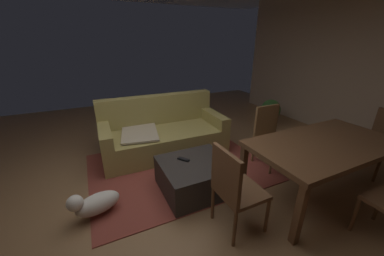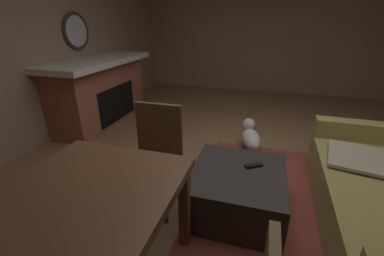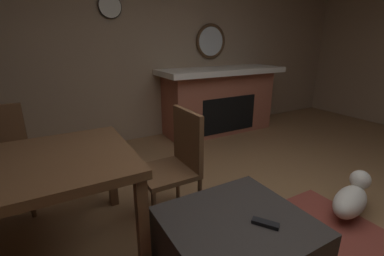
{
  "view_description": "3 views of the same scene",
  "coord_description": "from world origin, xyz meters",
  "px_view_note": "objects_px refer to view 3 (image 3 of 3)",
  "views": [
    {
      "loc": [
        -0.62,
        -2.27,
        1.86
      ],
      "look_at": [
        0.27,
        -0.38,
        1.02
      ],
      "focal_mm": 20.65,
      "sensor_mm": 36.0,
      "label": 1
    },
    {
      "loc": [
        2.38,
        0.07,
        1.61
      ],
      "look_at": [
        0.16,
        -0.59,
        0.62
      ],
      "focal_mm": 23.81,
      "sensor_mm": 36.0,
      "label": 2
    },
    {
      "loc": [
        1.39,
        0.99,
        1.46
      ],
      "look_at": [
        0.33,
        -0.89,
        0.75
      ],
      "focal_mm": 24.86,
      "sensor_mm": 36.0,
      "label": 3
    }
  ],
  "objects_px": {
    "dining_chair_west": "(176,159)",
    "fireplace": "(219,100)",
    "tv_remote": "(265,223)",
    "round_wall_mirror": "(211,41)",
    "small_dog": "(352,198)",
    "ottoman_coffee_table": "(236,246)",
    "wall_clock": "(110,6)"
  },
  "relations": [
    {
      "from": "dining_chair_west",
      "to": "fireplace",
      "type": "bearing_deg",
      "value": -133.75
    },
    {
      "from": "tv_remote",
      "to": "round_wall_mirror",
      "type": "bearing_deg",
      "value": -151.23
    },
    {
      "from": "dining_chair_west",
      "to": "small_dog",
      "type": "height_order",
      "value": "dining_chair_west"
    },
    {
      "from": "ottoman_coffee_table",
      "to": "dining_chair_west",
      "type": "height_order",
      "value": "dining_chair_west"
    },
    {
      "from": "round_wall_mirror",
      "to": "wall_clock",
      "type": "distance_m",
      "value": 1.63
    },
    {
      "from": "fireplace",
      "to": "dining_chair_west",
      "type": "bearing_deg",
      "value": 46.25
    },
    {
      "from": "wall_clock",
      "to": "small_dog",
      "type": "bearing_deg",
      "value": 114.06
    },
    {
      "from": "round_wall_mirror",
      "to": "tv_remote",
      "type": "distance_m",
      "value": 3.36
    },
    {
      "from": "ottoman_coffee_table",
      "to": "wall_clock",
      "type": "xyz_separation_m",
      "value": [
        0.0,
        -2.73,
        1.68
      ]
    },
    {
      "from": "dining_chair_west",
      "to": "wall_clock",
      "type": "distance_m",
      "value": 2.4
    },
    {
      "from": "dining_chair_west",
      "to": "wall_clock",
      "type": "relative_size",
      "value": 3.01
    },
    {
      "from": "fireplace",
      "to": "dining_chair_west",
      "type": "distance_m",
      "value": 2.35
    },
    {
      "from": "ottoman_coffee_table",
      "to": "small_dog",
      "type": "distance_m",
      "value": 1.23
    },
    {
      "from": "round_wall_mirror",
      "to": "wall_clock",
      "type": "relative_size",
      "value": 1.78
    },
    {
      "from": "small_dog",
      "to": "dining_chair_west",
      "type": "bearing_deg",
      "value": -31.23
    },
    {
      "from": "small_dog",
      "to": "ottoman_coffee_table",
      "type": "bearing_deg",
      "value": -1.25
    },
    {
      "from": "small_dog",
      "to": "wall_clock",
      "type": "bearing_deg",
      "value": -65.94
    },
    {
      "from": "wall_clock",
      "to": "dining_chair_west",
      "type": "bearing_deg",
      "value": 88.62
    },
    {
      "from": "round_wall_mirror",
      "to": "small_dog",
      "type": "height_order",
      "value": "round_wall_mirror"
    },
    {
      "from": "ottoman_coffee_table",
      "to": "dining_chair_west",
      "type": "distance_m",
      "value": 0.82
    },
    {
      "from": "tv_remote",
      "to": "dining_chair_west",
      "type": "distance_m",
      "value": 0.89
    },
    {
      "from": "fireplace",
      "to": "round_wall_mirror",
      "type": "relative_size",
      "value": 3.69
    },
    {
      "from": "dining_chair_west",
      "to": "wall_clock",
      "type": "xyz_separation_m",
      "value": [
        -0.05,
        -1.98,
        1.36
      ]
    },
    {
      "from": "small_dog",
      "to": "fireplace",
      "type": "bearing_deg",
      "value": -97.92
    },
    {
      "from": "round_wall_mirror",
      "to": "tv_remote",
      "type": "relative_size",
      "value": 3.44
    },
    {
      "from": "round_wall_mirror",
      "to": "wall_clock",
      "type": "xyz_separation_m",
      "value": [
        1.57,
        0.0,
        0.44
      ]
    },
    {
      "from": "fireplace",
      "to": "tv_remote",
      "type": "distance_m",
      "value": 2.95
    },
    {
      "from": "round_wall_mirror",
      "to": "fireplace",
      "type": "bearing_deg",
      "value": 90.0
    },
    {
      "from": "small_dog",
      "to": "tv_remote",
      "type": "bearing_deg",
      "value": 4.78
    },
    {
      "from": "ottoman_coffee_table",
      "to": "wall_clock",
      "type": "relative_size",
      "value": 2.83
    },
    {
      "from": "fireplace",
      "to": "ottoman_coffee_table",
      "type": "relative_size",
      "value": 2.33
    },
    {
      "from": "tv_remote",
      "to": "dining_chair_west",
      "type": "bearing_deg",
      "value": -113.34
    }
  ]
}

